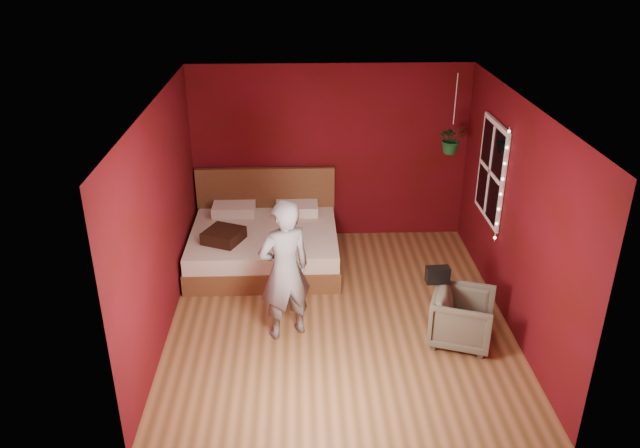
% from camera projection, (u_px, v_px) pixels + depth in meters
% --- Properties ---
extents(floor, '(4.50, 4.50, 0.00)m').
position_uv_depth(floor, '(338.00, 314.00, 7.59)').
color(floor, '#9A653D').
rests_on(floor, ground).
extents(room_walls, '(4.04, 4.54, 2.62)m').
position_uv_depth(room_walls, '(340.00, 186.00, 6.88)').
color(room_walls, '#5E0919').
rests_on(room_walls, ground).
extents(window, '(0.05, 0.97, 1.27)m').
position_uv_depth(window, '(491.00, 171.00, 7.83)').
color(window, white).
rests_on(window, room_walls).
extents(fairy_lights, '(0.04, 0.04, 1.45)m').
position_uv_depth(fairy_lights, '(502.00, 187.00, 7.36)').
color(fairy_lights, silver).
rests_on(fairy_lights, room_walls).
extents(bed, '(2.03, 1.73, 1.12)m').
position_uv_depth(bed, '(265.00, 242.00, 8.73)').
color(bed, brown).
rests_on(bed, ground).
extents(person, '(0.72, 0.62, 1.67)m').
position_uv_depth(person, '(285.00, 270.00, 6.88)').
color(person, slate).
rests_on(person, ground).
extents(armchair, '(0.86, 0.85, 0.62)m').
position_uv_depth(armchair, '(462.00, 318.00, 6.98)').
color(armchair, '#676652').
rests_on(armchair, ground).
extents(handbag, '(0.27, 0.15, 0.19)m').
position_uv_depth(handbag, '(438.00, 275.00, 7.04)').
color(handbag, black).
rests_on(handbag, armchair).
extents(throw_pillow, '(0.60, 0.60, 0.16)m').
position_uv_depth(throw_pillow, '(224.00, 236.00, 8.23)').
color(throw_pillow, black).
rests_on(throw_pillow, bed).
extents(hanging_plant, '(0.37, 0.32, 1.07)m').
position_uv_depth(hanging_plant, '(452.00, 139.00, 8.29)').
color(hanging_plant, silver).
rests_on(hanging_plant, room_walls).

